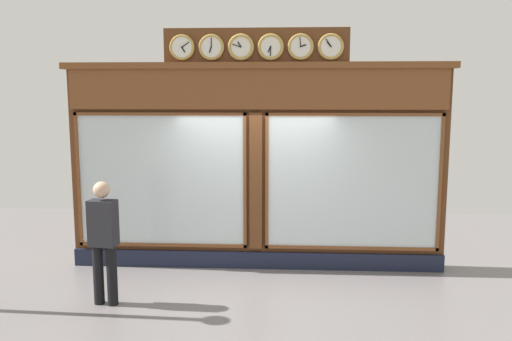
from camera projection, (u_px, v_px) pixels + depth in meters
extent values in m
cube|color=#5B3319|center=(257.00, 170.00, 8.47)|extent=(6.04, 0.30, 3.22)
cube|color=#191E33|center=(256.00, 260.00, 8.52)|extent=(6.04, 0.08, 0.28)
cube|color=brown|center=(256.00, 89.00, 8.09)|extent=(5.92, 0.08, 0.63)
cube|color=brown|center=(256.00, 65.00, 8.06)|extent=(6.16, 0.20, 0.10)
cube|color=silver|center=(353.00, 182.00, 8.24)|extent=(2.67, 0.02, 2.09)
cube|color=brown|center=(355.00, 114.00, 8.07)|extent=(2.77, 0.04, 0.05)
cube|color=brown|center=(351.00, 248.00, 8.38)|extent=(2.77, 0.04, 0.05)
cube|color=brown|center=(440.00, 183.00, 8.15)|extent=(0.05, 0.04, 2.19)
cube|color=brown|center=(267.00, 182.00, 8.30)|extent=(0.05, 0.04, 2.19)
cube|color=silver|center=(161.00, 180.00, 8.42)|extent=(2.67, 0.02, 2.09)
cube|color=brown|center=(159.00, 114.00, 8.24)|extent=(2.77, 0.04, 0.05)
cube|color=brown|center=(163.00, 245.00, 8.55)|extent=(2.77, 0.04, 0.05)
cube|color=brown|center=(79.00, 180.00, 8.47)|extent=(0.05, 0.04, 2.19)
cube|color=brown|center=(245.00, 181.00, 8.32)|extent=(0.05, 0.04, 2.19)
cube|color=#5B3319|center=(256.00, 181.00, 8.32)|extent=(0.20, 0.10, 2.19)
cube|color=#5B3319|center=(256.00, 47.00, 8.06)|extent=(2.88, 0.06, 0.59)
cylinder|color=white|center=(331.00, 47.00, 7.92)|extent=(0.32, 0.02, 0.32)
torus|color=#B79347|center=(331.00, 47.00, 7.91)|extent=(0.40, 0.05, 0.40)
cube|color=black|center=(329.00, 44.00, 7.90)|extent=(0.07, 0.01, 0.08)
cube|color=black|center=(328.00, 43.00, 7.90)|extent=(0.09, 0.01, 0.12)
sphere|color=black|center=(331.00, 46.00, 7.90)|extent=(0.02, 0.02, 0.02)
cylinder|color=white|center=(301.00, 47.00, 7.94)|extent=(0.32, 0.02, 0.32)
torus|color=#B79347|center=(301.00, 47.00, 7.94)|extent=(0.40, 0.05, 0.40)
cube|color=black|center=(303.00, 46.00, 7.92)|extent=(0.09, 0.01, 0.05)
cube|color=black|center=(300.00, 42.00, 7.92)|extent=(0.03, 0.01, 0.14)
sphere|color=black|center=(301.00, 47.00, 7.93)|extent=(0.02, 0.02, 0.02)
cylinder|color=white|center=(271.00, 47.00, 7.97)|extent=(0.32, 0.02, 0.32)
torus|color=#B79347|center=(271.00, 47.00, 7.96)|extent=(0.40, 0.05, 0.40)
cube|color=black|center=(269.00, 49.00, 7.96)|extent=(0.05, 0.01, 0.09)
cube|color=black|center=(271.00, 51.00, 7.96)|extent=(0.01, 0.01, 0.14)
sphere|color=black|center=(271.00, 47.00, 7.95)|extent=(0.02, 0.02, 0.02)
cylinder|color=white|center=(241.00, 47.00, 7.99)|extent=(0.32, 0.02, 0.32)
torus|color=#B79347|center=(241.00, 47.00, 7.99)|extent=(0.41, 0.06, 0.41)
cube|color=black|center=(239.00, 44.00, 7.98)|extent=(0.06, 0.01, 0.09)
cube|color=black|center=(237.00, 46.00, 7.98)|extent=(0.13, 0.01, 0.05)
sphere|color=black|center=(241.00, 47.00, 7.98)|extent=(0.02, 0.02, 0.02)
cylinder|color=white|center=(211.00, 47.00, 8.02)|extent=(0.32, 0.02, 0.32)
torus|color=#B79347|center=(211.00, 47.00, 8.02)|extent=(0.40, 0.05, 0.40)
cube|color=black|center=(210.00, 50.00, 8.01)|extent=(0.04, 0.01, 0.09)
cube|color=black|center=(211.00, 43.00, 8.00)|extent=(0.01, 0.01, 0.14)
sphere|color=black|center=(211.00, 47.00, 8.00)|extent=(0.02, 0.02, 0.02)
cylinder|color=white|center=(182.00, 47.00, 8.05)|extent=(0.32, 0.02, 0.32)
torus|color=#B79347|center=(182.00, 47.00, 8.04)|extent=(0.39, 0.04, 0.39)
cube|color=black|center=(183.00, 50.00, 8.04)|extent=(0.06, 0.01, 0.08)
cube|color=black|center=(185.00, 45.00, 8.02)|extent=(0.12, 0.01, 0.09)
sphere|color=black|center=(182.00, 47.00, 8.03)|extent=(0.02, 0.02, 0.02)
cylinder|color=black|center=(98.00, 274.00, 7.05)|extent=(0.14, 0.14, 0.82)
cylinder|color=black|center=(112.00, 276.00, 7.01)|extent=(0.14, 0.14, 0.82)
cube|color=#232328|center=(103.00, 223.00, 6.92)|extent=(0.39, 0.27, 0.62)
sphere|color=tan|center=(101.00, 190.00, 6.86)|extent=(0.22, 0.22, 0.22)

